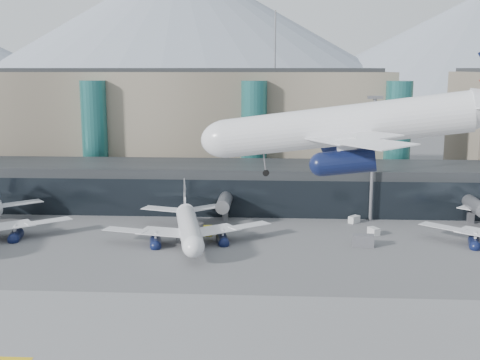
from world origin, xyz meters
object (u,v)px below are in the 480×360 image
object	(u,v)px
hero_jet	(380,112)
lightmast_mid	(373,151)
veh_c	(363,240)
veh_d	(354,219)
veh_b	(208,231)
veh_g	(374,231)
jet_parked_mid	(188,219)

from	to	relation	value
hero_jet	lightmast_mid	bearing A→B (deg)	89.90
veh_c	veh_d	distance (m)	16.37
lightmast_mid	veh_b	distance (m)	37.31
veh_g	hero_jet	bearing A→B (deg)	-35.40
hero_jet	jet_parked_mid	world-z (taller)	hero_jet
jet_parked_mid	veh_g	size ratio (longest dim) A/B	13.71
jet_parked_mid	veh_b	size ratio (longest dim) A/B	12.16
veh_d	veh_b	bearing A→B (deg)	151.75
veh_c	veh_d	bearing A→B (deg)	94.15
hero_jet	veh_b	world-z (taller)	hero_jet
veh_d	veh_g	bearing A→B (deg)	-122.20
veh_d	veh_g	world-z (taller)	veh_d
veh_c	hero_jet	bearing A→B (deg)	-91.10
hero_jet	veh_d	bearing A→B (deg)	93.09
veh_g	lightmast_mid	bearing A→B (deg)	148.81
lightmast_mid	jet_parked_mid	world-z (taller)	lightmast_mid
hero_jet	veh_c	distance (m)	48.65
lightmast_mid	veh_g	size ratio (longest dim) A/B	10.86
veh_c	veh_g	world-z (taller)	veh_c
veh_d	veh_g	distance (m)	9.16
hero_jet	veh_g	distance (m)	55.72
lightmast_mid	veh_d	bearing A→B (deg)	-150.67
lightmast_mid	jet_parked_mid	size ratio (longest dim) A/B	0.79
jet_parked_mid	veh_b	bearing A→B (deg)	-55.89
jet_parked_mid	veh_d	size ratio (longest dim) A/B	13.11
jet_parked_mid	veh_g	xyz separation A→B (m)	(34.61, 5.02, -3.25)
veh_c	veh_g	bearing A→B (deg)	73.87
veh_c	jet_parked_mid	bearing A→B (deg)	-178.54
jet_parked_mid	veh_d	world-z (taller)	jet_parked_mid
lightmast_mid	veh_g	bearing A→B (deg)	-95.40
veh_b	veh_d	world-z (taller)	veh_b
lightmast_mid	veh_b	xyz separation A→B (m)	(-32.39, -12.51, -13.65)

